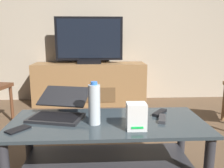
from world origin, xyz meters
TOP-DOWN VIEW (x-y plane):
  - back_wall at (0.00, 2.34)m, footprint 6.40×0.12m
  - coffee_table at (-0.10, -0.02)m, footprint 1.29×0.57m
  - media_cabinet at (-0.29, 2.02)m, footprint 1.65×0.47m
  - television at (-0.29, 2.00)m, footprint 0.98×0.20m
  - laptop at (-0.43, 0.10)m, footprint 0.43×0.45m
  - router_box at (0.07, -0.17)m, footprint 0.12×0.10m
  - water_bottle_near at (-0.18, -0.07)m, footprint 0.08×0.08m
  - cell_phone at (-0.64, -0.15)m, footprint 0.14×0.15m
  - tv_remote at (0.29, 0.10)m, footprint 0.13×0.15m
  - soundbar_remote at (0.27, -0.02)m, footprint 0.09×0.17m

SIDE VIEW (x-z plane):
  - media_cabinet at x=-0.29m, z-range 0.00..0.61m
  - coffee_table at x=-0.10m, z-range 0.08..0.54m
  - cell_phone at x=-0.64m, z-range 0.46..0.47m
  - tv_remote at x=0.29m, z-range 0.46..0.48m
  - soundbar_remote at x=0.27m, z-range 0.46..0.48m
  - laptop at x=-0.43m, z-range 0.43..0.60m
  - router_box at x=0.07m, z-range 0.46..0.62m
  - water_bottle_near at x=-0.18m, z-range 0.45..0.73m
  - television at x=-0.29m, z-range 0.60..1.27m
  - back_wall at x=0.00m, z-range 0.00..2.80m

